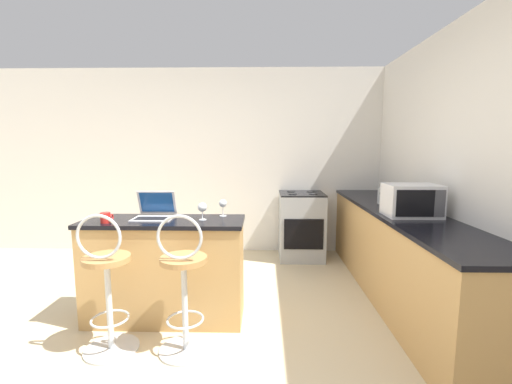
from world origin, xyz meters
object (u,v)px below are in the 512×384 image
at_px(toaster, 392,197).
at_px(storage_jar, 400,194).
at_px(bar_stool_near, 107,287).
at_px(mug_red, 106,218).
at_px(laptop, 155,211).
at_px(wine_glass_tall, 202,208).
at_px(wine_glass_short, 223,204).
at_px(microwave, 412,200).
at_px(bar_stool_far, 184,287).
at_px(stove_range, 301,225).

relative_size(toaster, storage_jar, 1.54).
relative_size(bar_stool_near, mug_red, 10.81).
bearing_deg(storage_jar, bar_stool_near, -150.80).
xyz_separation_m(laptop, wine_glass_tall, (0.43, -0.08, 0.05)).
relative_size(bar_stool_near, storage_jar, 5.79).
height_order(wine_glass_tall, mug_red, wine_glass_tall).
relative_size(toaster, wine_glass_short, 1.86).
relative_size(bar_stool_near, microwave, 2.33).
xyz_separation_m(bar_stool_near, laptop, (0.19, 0.57, 0.45)).
height_order(bar_stool_near, wine_glass_short, bar_stool_near).
distance_m(laptop, wine_glass_short, 0.60).
xyz_separation_m(bar_stool_near, wine_glass_short, (0.78, 0.66, 0.50)).
relative_size(bar_stool_near, laptop, 3.17).
relative_size(storage_jar, wine_glass_tall, 1.23).
bearing_deg(laptop, toaster, 16.14).
bearing_deg(toaster, wine_glass_tall, -158.38).
xyz_separation_m(microwave, wine_glass_tall, (-1.85, -0.20, -0.04)).
bearing_deg(mug_red, toaster, 18.17).
bearing_deg(bar_stool_near, toaster, 26.33).
bearing_deg(wine_glass_short, storage_jar, 23.85).
relative_size(bar_stool_far, microwave, 2.33).
bearing_deg(toaster, mug_red, -161.83).
xyz_separation_m(bar_stool_far, storage_jar, (2.12, 1.50, 0.48)).
distance_m(laptop, wine_glass_tall, 0.44).
distance_m(microwave, stove_range, 1.82).
bearing_deg(wine_glass_short, bar_stool_near, -139.82).
bearing_deg(stove_range, wine_glass_tall, -121.13).
height_order(bar_stool_near, laptop, laptop).
xyz_separation_m(mug_red, wine_glass_short, (0.93, 0.29, 0.07)).
xyz_separation_m(storage_jar, wine_glass_short, (-1.90, -0.84, 0.02)).
relative_size(laptop, toaster, 1.19).
bearing_deg(storage_jar, wine_glass_short, -156.15).
distance_m(bar_stool_far, toaster, 2.35).
xyz_separation_m(toaster, wine_glass_tall, (-1.88, -0.74, 0.01)).
relative_size(laptop, mug_red, 3.41).
bearing_deg(stove_range, storage_jar, -34.72).
xyz_separation_m(laptop, microwave, (2.28, 0.12, 0.09)).
xyz_separation_m(bar_stool_far, toaster, (1.94, 1.24, 0.48)).
bearing_deg(wine_glass_tall, bar_stool_near, -141.62).
xyz_separation_m(microwave, mug_red, (-2.62, -0.33, -0.10)).
height_order(laptop, toaster, laptop).
xyz_separation_m(laptop, stove_range, (1.47, 1.64, -0.51)).
distance_m(stove_range, mug_red, 2.63).
xyz_separation_m(toaster, wine_glass_short, (-1.72, -0.58, 0.02)).
xyz_separation_m(bar_stool_near, stove_range, (1.66, 2.21, -0.06)).
distance_m(toaster, wine_glass_short, 1.82).
bearing_deg(bar_stool_far, toaster, 32.58).
bearing_deg(mug_red, wine_glass_short, 17.35).
xyz_separation_m(stove_range, mug_red, (-1.81, -1.84, 0.49)).
bearing_deg(microwave, storage_jar, 75.27).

